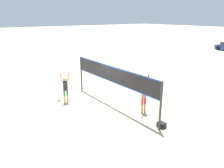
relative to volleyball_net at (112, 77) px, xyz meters
The scene contains 6 objects.
ground_plane 1.71m from the volleyball_net, ahead, with size 200.00×200.00×0.00m, color #C6B28C.
volleyball_net is the anchor object (origin of this frame).
player_spiker 2.93m from the volleyball_net, 133.41° to the right, with size 0.28×0.68×1.96m.
player_blocker 2.13m from the volleyball_net, 21.34° to the left, with size 0.28×0.71×2.15m.
volleyball 3.76m from the volleyball_net, 136.53° to the right, with size 0.23×0.23×0.23m.
gear_bag 4.00m from the volleyball_net, ahead, with size 0.39×0.29×0.26m.
Camera 1 is at (9.83, -7.19, 5.12)m, focal length 35.00 mm.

